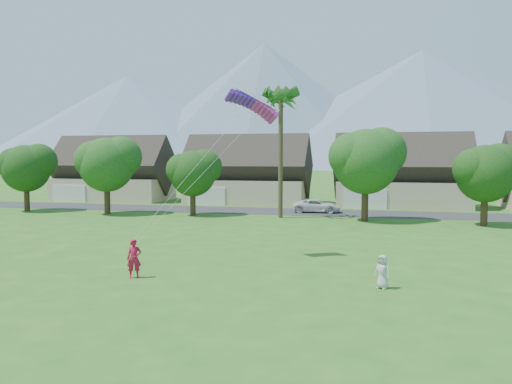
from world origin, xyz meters
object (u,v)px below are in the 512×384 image
(parked_car, at_px, (317,206))
(parafoil_kite, at_px, (253,103))
(kite_flyer, at_px, (134,259))
(watcher, at_px, (382,272))

(parked_car, distance_m, parafoil_kite, 25.83)
(kite_flyer, bearing_deg, watcher, -23.35)
(kite_flyer, xyz_separation_m, parafoil_kite, (4.37, 6.44, 8.03))
(kite_flyer, distance_m, parafoil_kite, 11.18)
(parked_car, relative_size, parafoil_kite, 1.51)
(parked_car, xyz_separation_m, parafoil_kite, (-0.97, -24.45, 8.27))
(watcher, xyz_separation_m, parafoil_kite, (-7.35, 5.65, 8.22))
(watcher, distance_m, parked_car, 30.76)
(kite_flyer, bearing_deg, parafoil_kite, 28.61)
(watcher, height_order, parked_car, watcher)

